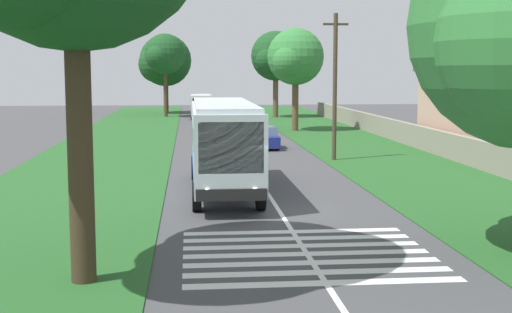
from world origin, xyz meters
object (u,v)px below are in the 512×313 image
trailing_car_0 (263,138)px  utility_pole (335,85)px  roadside_tree_right_1 (275,57)px  roadside_tree_left_0 (164,62)px  roadside_tree_right_2 (294,58)px  trailing_car_2 (244,120)px  coach_bus (223,141)px  trailing_minibus_0 (201,104)px  roadside_tree_left_1 (164,55)px  trailing_car_1 (249,126)px

trailing_car_0 → utility_pole: 8.31m
utility_pole → roadside_tree_right_1: bearing=-1.7°
trailing_car_0 → roadside_tree_left_0: (39.03, 7.73, 5.41)m
trailing_car_0 → roadside_tree_right_2: roadside_tree_right_2 is taller
trailing_car_2 → roadside_tree_left_0: roadside_tree_left_0 is taller
coach_bus → trailing_car_0: coach_bus is taller
trailing_minibus_0 → roadside_tree_left_0: bearing=22.6°
utility_pole → roadside_tree_left_1: bearing=15.4°
coach_bus → utility_pole: 12.10m
coach_bus → roadside_tree_right_2: bearing=-14.0°
trailing_car_2 → roadside_tree_right_2: size_ratio=0.51×
utility_pole → trailing_car_2: bearing=7.7°
trailing_car_0 → trailing_minibus_0: trailing_minibus_0 is taller
trailing_car_1 → roadside_tree_right_1: roadside_tree_right_1 is taller
coach_bus → trailing_car_0: (16.58, -3.41, -1.48)m
coach_bus → trailing_car_2: size_ratio=2.60×
trailing_minibus_0 → trailing_car_0: bearing=-173.0°
trailing_car_1 → roadside_tree_right_2: 7.34m
trailing_car_0 → trailing_car_1: 9.97m
roadside_tree_left_1 → roadside_tree_right_2: size_ratio=1.06×
trailing_car_1 → coach_bus: bearing=172.8°
trailing_car_0 → roadside_tree_left_1: size_ratio=0.48×
coach_bus → roadside_tree_left_0: roadside_tree_left_0 is taller
coach_bus → trailing_car_1: coach_bus is taller
trailing_minibus_0 → utility_pole: 36.45m
trailing_minibus_0 → roadside_tree_right_2: (-16.00, -7.50, 4.49)m
roadside_tree_left_0 → roadside_tree_right_2: size_ratio=1.09×
coach_bus → trailing_car_2: bearing=-5.9°
trailing_car_1 → trailing_car_2: (7.11, -0.12, 0.00)m
roadside_tree_right_2 → roadside_tree_left_1: bearing=30.7°
roadside_tree_left_1 → roadside_tree_right_2: (-19.21, -11.39, -0.68)m
coach_bus → roadside_tree_left_0: 55.91m
roadside_tree_left_1 → roadside_tree_right_1: roadside_tree_right_1 is taller
trailing_minibus_0 → roadside_tree_left_1: 7.22m
coach_bus → roadside_tree_left_1: bearing=4.7°
trailing_car_0 → utility_pole: size_ratio=0.53×
roadside_tree_left_0 → roadside_tree_left_1: (-6.85, -0.30, 0.64)m
trailing_car_2 → roadside_tree_left_1: roadside_tree_left_1 is taller
trailing_minibus_0 → trailing_car_2: bearing=-163.0°
trailing_minibus_0 → roadside_tree_left_1: size_ratio=0.67×
trailing_car_0 → roadside_tree_left_1: 33.57m
trailing_car_0 → roadside_tree_left_0: 40.15m
roadside_tree_left_1 → utility_pole: size_ratio=1.11×
trailing_minibus_0 → roadside_tree_right_2: roadside_tree_right_2 is taller
roadside_tree_left_1 → utility_pole: 40.43m
trailing_minibus_0 → roadside_tree_right_1: size_ratio=0.65×
trailing_car_1 → roadside_tree_right_1: (20.22, -4.47, 5.81)m
trailing_car_2 → trailing_car_1: bearing=179.0°
roadside_tree_left_0 → utility_pole: (-45.76, -11.02, -1.84)m
utility_pole → coach_bus: bearing=145.8°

